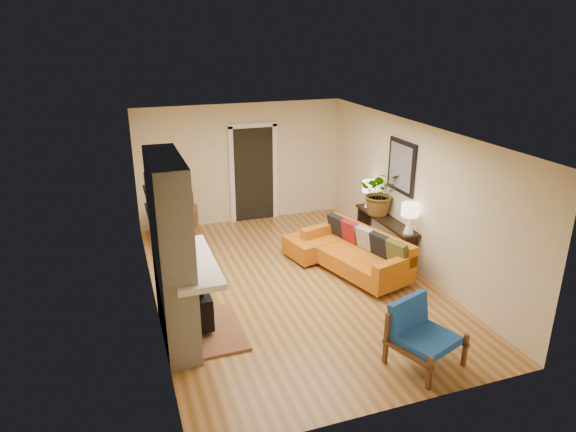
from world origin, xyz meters
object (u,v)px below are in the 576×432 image
Objects in this scene: console_table at (385,226)px; lamp_far at (370,191)px; sofa at (358,252)px; blue_chair at (420,330)px; dining_table at (182,214)px; lamp_near at (410,215)px; ottoman at (310,246)px; houseplant at (381,193)px.

console_table is 0.84m from lamp_far.
sofa is 4.12× the size of lamp_far.
blue_chair is 0.60× the size of dining_table.
lamp_near reaches higher than blue_chair.
lamp_far is (0.80, 1.18, 0.71)m from sofa.
dining_table is 3.08× the size of lamp_far.
blue_chair is at bearing -65.67° from dining_table.
sofa is at bearing -53.15° from ottoman.
houseplant is at bearing 42.87° from sofa.
houseplant is at bearing 69.73° from blue_chair.
sofa is 1.20× the size of console_table.
ottoman is 0.56× the size of dining_table.
houseplant is at bearing 90.57° from lamp_near.
lamp_far reaches higher than blue_chair.
houseplant is at bearing 92.39° from console_table.
ottoman is at bearing 177.44° from houseplant.
dining_table is 3.76m from lamp_far.
dining_table is at bearing 154.33° from houseplant.
houseplant is (3.51, -1.69, 0.58)m from dining_table.
lamp_near is (1.24, 2.33, 0.62)m from blue_chair.
blue_chair is (-0.44, -2.61, 0.09)m from sofa.
houseplant is (-0.01, 1.01, 0.10)m from lamp_near.
lamp_near reaches higher than sofa.
sofa is at bearing -41.69° from dining_table.
lamp_far is at bearing 15.56° from ottoman.
houseplant reaches higher than console_table.
sofa is 2.65m from blue_chair.
sofa is at bearing 160.88° from lamp_near.
houseplant is (1.23, 3.34, 0.72)m from blue_chair.
ottoman is 1.95m from lamp_near.
lamp_near reaches higher than ottoman.
sofa is 1.00m from ottoman.
lamp_far is at bearing 71.84° from blue_chair.
console_table is at bearing 90.00° from lamp_near.
console_table is (1.40, -0.30, 0.35)m from ottoman.
blue_chair is at bearing -111.85° from console_table.
lamp_near is at bearing -37.54° from ottoman.
ottoman is (-0.60, 0.80, -0.12)m from sofa.
ottoman is 1.67m from lamp_far.
houseplant reaches higher than lamp_far.
blue_chair is 1.86× the size of lamp_far.
dining_table is at bearing 142.52° from lamp_near.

